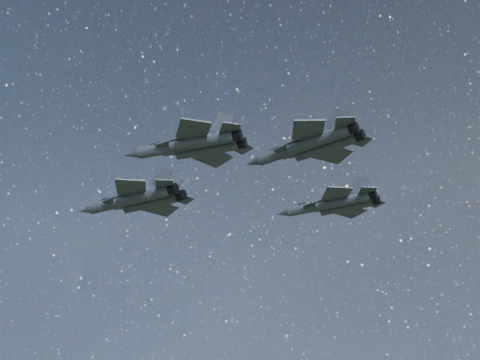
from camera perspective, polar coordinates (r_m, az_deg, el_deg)
The scene contains 4 objects.
jet_lead at distance 88.74m, azimuth -10.29°, elevation -1.95°, with size 20.40×13.90×5.13m.
jet_left at distance 91.63m, azimuth 9.73°, elevation -2.39°, with size 18.23×12.45×4.58m.
jet_right at distance 69.87m, azimuth -4.64°, elevation 3.56°, with size 16.79×11.11×4.29m.
jet_slot at distance 76.92m, azimuth 7.33°, elevation 3.59°, with size 18.65×13.07×4.70m.
Camera 1 is at (45.78, -57.21, 120.87)m, focal length 42.00 mm.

